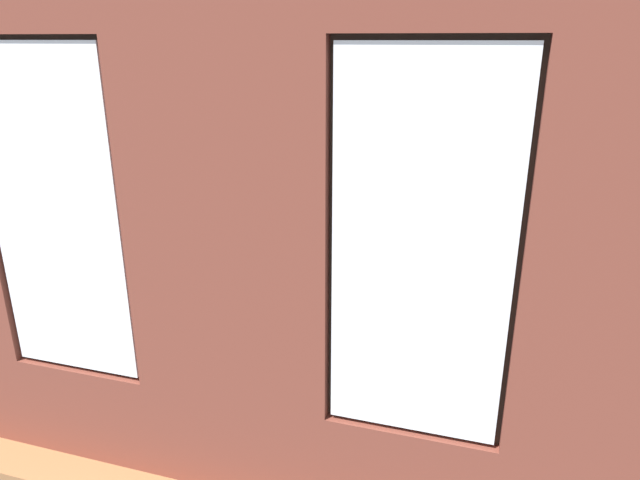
% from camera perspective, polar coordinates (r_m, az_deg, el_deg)
% --- Properties ---
extents(ground_plane, '(6.99, 5.92, 0.10)m').
position_cam_1_polar(ground_plane, '(6.25, 1.85, -8.05)').
color(ground_plane, '#99663D').
extents(brick_wall_with_windows, '(6.39, 0.30, 3.05)m').
position_cam_1_polar(brick_wall_with_windows, '(3.41, -9.30, -4.43)').
color(brick_wall_with_windows, brown).
rests_on(brick_wall_with_windows, ground_plane).
extents(white_wall_right, '(0.10, 4.92, 3.05)m').
position_cam_1_polar(white_wall_right, '(7.01, -24.35, 6.96)').
color(white_wall_right, silver).
rests_on(white_wall_right, ground_plane).
extents(couch_by_window, '(2.02, 0.87, 0.80)m').
position_cam_1_polar(couch_by_window, '(4.51, -6.01, -14.43)').
color(couch_by_window, black).
rests_on(couch_by_window, ground_plane).
extents(couch_left, '(1.00, 1.85, 0.80)m').
position_cam_1_polar(couch_left, '(6.19, 25.47, -6.46)').
color(couch_left, black).
rests_on(couch_left, ground_plane).
extents(coffee_table, '(1.49, 0.85, 0.46)m').
position_cam_1_polar(coffee_table, '(5.94, -1.38, -4.71)').
color(coffee_table, tan).
rests_on(coffee_table, ground_plane).
extents(cup_ceramic, '(0.07, 0.07, 0.09)m').
position_cam_1_polar(cup_ceramic, '(5.90, -1.39, -3.86)').
color(cup_ceramic, '#4C4C51').
rests_on(cup_ceramic, coffee_table).
extents(candle_jar, '(0.08, 0.08, 0.10)m').
position_cam_1_polar(candle_jar, '(5.92, 2.83, -3.72)').
color(candle_jar, '#B7333D').
rests_on(candle_jar, coffee_table).
extents(table_plant_small, '(0.13, 0.13, 0.21)m').
position_cam_1_polar(table_plant_small, '(6.02, -2.76, -2.64)').
color(table_plant_small, '#9E5638').
rests_on(table_plant_small, coffee_table).
extents(remote_gray, '(0.07, 0.17, 0.02)m').
position_cam_1_polar(remote_gray, '(5.95, -5.87, -4.10)').
color(remote_gray, '#59595B').
rests_on(remote_gray, coffee_table).
extents(media_console, '(1.05, 0.42, 0.46)m').
position_cam_1_polar(media_console, '(7.03, -22.18, -3.82)').
color(media_console, black).
rests_on(media_console, ground_plane).
extents(tv_flatscreen, '(1.12, 0.20, 0.76)m').
position_cam_1_polar(tv_flatscreen, '(6.82, -22.82, 0.95)').
color(tv_flatscreen, black).
rests_on(tv_flatscreen, media_console).
extents(papasan_chair, '(1.16, 1.16, 0.71)m').
position_cam_1_polar(papasan_chair, '(7.55, 3.11, 1.03)').
color(papasan_chair, olive).
rests_on(papasan_chair, ground_plane).
extents(potted_plant_mid_room_small, '(0.33, 0.33, 0.52)m').
position_cam_1_polar(potted_plant_mid_room_small, '(6.41, 12.80, -3.83)').
color(potted_plant_mid_room_small, '#47423D').
rests_on(potted_plant_mid_room_small, ground_plane).
extents(potted_plant_foreground_right, '(0.90, 0.96, 1.46)m').
position_cam_1_polar(potted_plant_foreground_right, '(8.55, -11.29, 4.56)').
color(potted_plant_foreground_right, beige).
rests_on(potted_plant_foreground_right, ground_plane).
extents(potted_plant_near_tv, '(0.57, 0.57, 0.92)m').
position_cam_1_polar(potted_plant_near_tv, '(5.87, -24.23, -4.70)').
color(potted_plant_near_tv, '#9E5638').
rests_on(potted_plant_near_tv, ground_plane).
extents(potted_plant_between_couches, '(0.75, 0.75, 1.03)m').
position_cam_1_polar(potted_plant_between_couches, '(4.09, 13.82, -12.96)').
color(potted_plant_between_couches, beige).
rests_on(potted_plant_between_couches, ground_plane).
extents(potted_plant_corner_near_left, '(0.66, 0.68, 1.10)m').
position_cam_1_polar(potted_plant_corner_near_left, '(7.74, 25.25, 0.94)').
color(potted_plant_corner_near_left, '#47423D').
rests_on(potted_plant_corner_near_left, ground_plane).
extents(potted_plant_by_left_couch, '(0.32, 0.32, 0.43)m').
position_cam_1_polar(potted_plant_by_left_couch, '(7.38, 21.07, -2.04)').
color(potted_plant_by_left_couch, beige).
rests_on(potted_plant_by_left_couch, ground_plane).
extents(potted_plant_beside_window_right, '(1.07, 0.98, 1.13)m').
position_cam_1_polar(potted_plant_beside_window_right, '(4.85, -19.57, -10.21)').
color(potted_plant_beside_window_right, '#47423D').
rests_on(potted_plant_beside_window_right, ground_plane).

